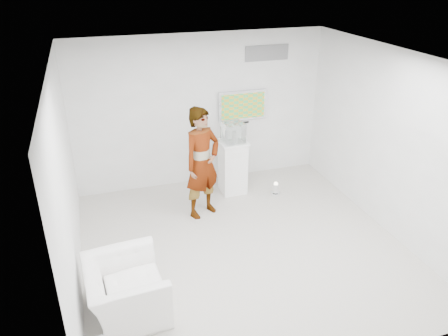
{
  "coord_description": "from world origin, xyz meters",
  "views": [
    {
      "loc": [
        -2.06,
        -5.46,
        4.19
      ],
      "look_at": [
        -0.13,
        0.6,
        1.14
      ],
      "focal_mm": 35.0,
      "sensor_mm": 36.0,
      "label": 1
    }
  ],
  "objects_px": {
    "person": "(202,163)",
    "armchair": "(126,289)",
    "pedestal": "(233,167)",
    "tv": "(242,105)",
    "floor_uplight": "(276,189)"
  },
  "relations": [
    {
      "from": "person",
      "to": "armchair",
      "type": "distance_m",
      "value": 2.71
    },
    {
      "from": "pedestal",
      "to": "armchair",
      "type": "bearing_deg",
      "value": -130.98
    },
    {
      "from": "tv",
      "to": "pedestal",
      "type": "distance_m",
      "value": 1.26
    },
    {
      "from": "tv",
      "to": "floor_uplight",
      "type": "xyz_separation_m",
      "value": [
        0.33,
        -1.07,
        -1.41
      ]
    },
    {
      "from": "tv",
      "to": "person",
      "type": "height_order",
      "value": "person"
    },
    {
      "from": "person",
      "to": "pedestal",
      "type": "xyz_separation_m",
      "value": [
        0.78,
        0.64,
        -0.47
      ]
    },
    {
      "from": "tv",
      "to": "armchair",
      "type": "height_order",
      "value": "tv"
    },
    {
      "from": "pedestal",
      "to": "floor_uplight",
      "type": "bearing_deg",
      "value": -30.93
    },
    {
      "from": "armchair",
      "to": "pedestal",
      "type": "xyz_separation_m",
      "value": [
        2.37,
        2.73,
        0.17
      ]
    },
    {
      "from": "tv",
      "to": "armchair",
      "type": "distance_m",
      "value": 4.52
    },
    {
      "from": "armchair",
      "to": "floor_uplight",
      "type": "xyz_separation_m",
      "value": [
        3.11,
        2.29,
        -0.22
      ]
    },
    {
      "from": "tv",
      "to": "armchair",
      "type": "relative_size",
      "value": 0.9
    },
    {
      "from": "armchair",
      "to": "person",
      "type": "bearing_deg",
      "value": -41.15
    },
    {
      "from": "tv",
      "to": "armchair",
      "type": "bearing_deg",
      "value": -129.62
    },
    {
      "from": "tv",
      "to": "person",
      "type": "bearing_deg",
      "value": -133.16
    }
  ]
}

